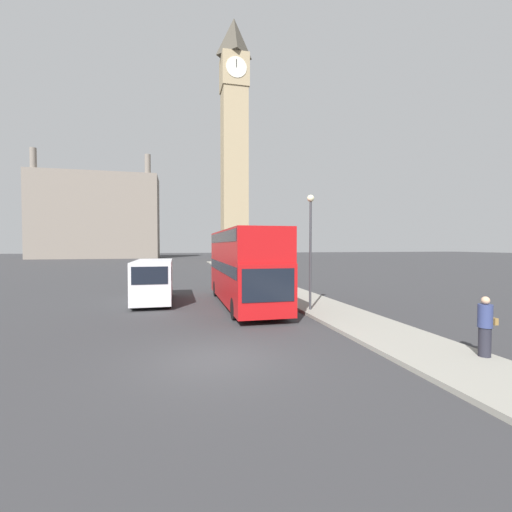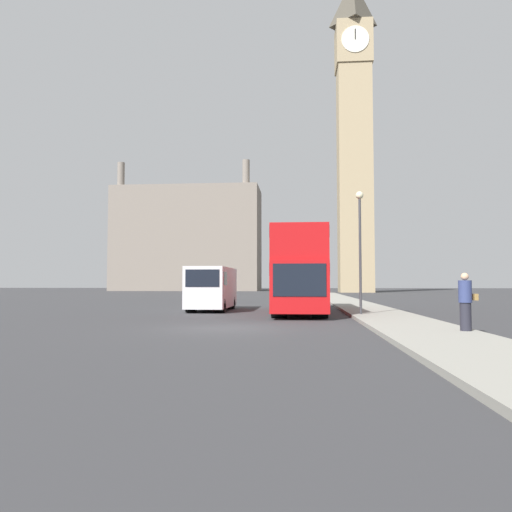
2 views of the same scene
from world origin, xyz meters
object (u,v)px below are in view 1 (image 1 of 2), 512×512
object	(u,v)px
clock_tower	(234,137)
white_van	(153,280)
pedestrian	(485,327)
street_lamp	(310,235)
red_double_decker_bus	(244,264)

from	to	relation	value
clock_tower	white_van	distance (m)	68.30
pedestrian	street_lamp	size ratio (longest dim) A/B	0.30
clock_tower	street_lamp	distance (m)	70.52
red_double_decker_bus	street_lamp	xyz separation A→B (m)	(2.87, -2.91, 1.59)
red_double_decker_bus	street_lamp	distance (m)	4.38
clock_tower	red_double_decker_bus	size ratio (longest dim) A/B	5.34
red_double_decker_bus	pedestrian	distance (m)	12.16
white_van	pedestrian	xyz separation A→B (m)	(10.12, -13.05, -0.32)
clock_tower	white_van	world-z (taller)	clock_tower
pedestrian	street_lamp	distance (m)	8.86
street_lamp	red_double_decker_bus	bearing A→B (deg)	134.62
clock_tower	street_lamp	world-z (taller)	clock_tower
red_double_decker_bus	pedestrian	bearing A→B (deg)	-65.36
white_van	street_lamp	xyz separation A→B (m)	(7.95, -4.97, 2.61)
white_van	pedestrian	world-z (taller)	white_van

